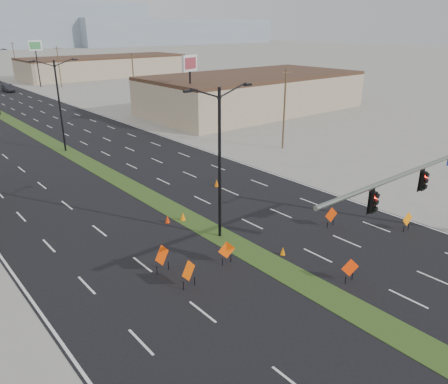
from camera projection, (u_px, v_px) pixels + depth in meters
ground at (376, 322)px, 21.13m from camera, size 600.00×600.00×0.00m
building_se_near at (253, 94)px, 72.77m from camera, size 36.00×18.00×5.50m
building_se_far at (105, 67)px, 122.01m from camera, size 44.00×16.00×5.00m
mesa_east at (173, 31)px, 333.74m from camera, size 160.00×50.00×18.00m
signal_mast at (437, 181)px, 25.95m from camera, size 16.30×0.60×8.00m
streetlight_0 at (220, 160)px, 27.83m from camera, size 5.15×0.24×10.02m
streetlight_1 at (59, 103)px, 47.98m from camera, size 5.15×0.24×10.02m
utility_pole_0 at (284, 108)px, 49.35m from camera, size 1.60×0.20×9.00m
utility_pole_1 at (134, 80)px, 74.54m from camera, size 1.60×0.20×9.00m
utility_pole_2 at (59, 66)px, 99.72m from camera, size 1.60×0.20×9.00m
utility_pole_3 at (14, 58)px, 124.91m from camera, size 1.60×0.20×9.00m
car_mid at (8, 88)px, 94.10m from camera, size 1.68×4.79×1.58m
construction_sign_0 at (189, 272)px, 23.56m from camera, size 1.20×0.53×1.71m
construction_sign_1 at (162, 256)px, 25.06m from camera, size 1.24×0.58×1.78m
construction_sign_2 at (227, 251)px, 26.02m from camera, size 1.10×0.30×1.50m
construction_sign_3 at (350, 269)px, 24.18m from camera, size 1.02×0.45×1.45m
construction_sign_4 at (407, 220)px, 30.28m from camera, size 1.07×0.11×1.42m
construction_sign_5 at (331, 216)px, 30.85m from camera, size 1.11×0.20×1.49m
cone_0 at (283, 251)px, 27.24m from camera, size 0.34×0.34×0.54m
cone_1 at (167, 219)px, 31.68m from camera, size 0.37×0.37×0.58m
cone_2 at (217, 183)px, 38.81m from camera, size 0.40×0.40×0.66m
cone_3 at (183, 216)px, 32.03m from camera, size 0.47×0.47×0.66m
pole_sign_east_near at (190, 69)px, 58.94m from camera, size 3.10×1.42×9.75m
pole_sign_east_far at (35, 49)px, 98.48m from camera, size 3.35×1.10×10.31m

